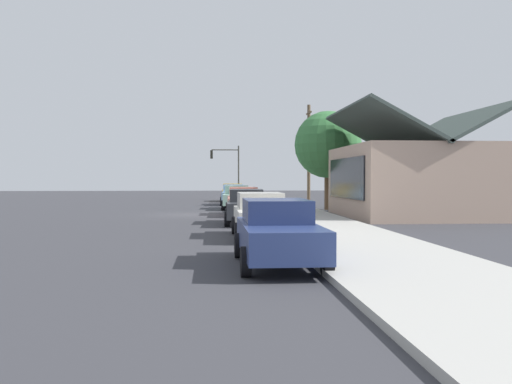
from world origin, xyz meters
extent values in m
plane|color=#38383D|center=(0.00, 0.00, 0.00)|extent=(120.00, 120.00, 0.00)
cube|color=#B2AFA8|center=(0.00, 5.60, 0.08)|extent=(60.00, 4.20, 0.16)
cube|color=gold|center=(-18.01, 2.88, 0.68)|extent=(4.46, 1.90, 0.70)
cube|color=gold|center=(-18.45, 2.88, 1.31)|extent=(2.15, 1.65, 0.56)
cylinder|color=black|center=(-16.62, 3.79, 0.33)|extent=(0.66, 0.23, 0.66)
cylinder|color=black|center=(-16.64, 1.94, 0.33)|extent=(0.66, 0.23, 0.66)
cylinder|color=black|center=(-19.38, 3.82, 0.33)|extent=(0.66, 0.23, 0.66)
cylinder|color=black|center=(-19.40, 1.97, 0.33)|extent=(0.66, 0.23, 0.66)
cube|color=#8CB7E0|center=(-11.58, 2.73, 0.68)|extent=(4.74, 1.96, 0.70)
cube|color=#779CBE|center=(-12.05, 2.75, 1.31)|extent=(2.30, 1.64, 0.56)
cylinder|color=black|center=(-10.10, 3.54, 0.33)|extent=(0.67, 0.25, 0.66)
cylinder|color=black|center=(-10.18, 1.79, 0.33)|extent=(0.67, 0.25, 0.66)
cylinder|color=black|center=(-12.99, 3.67, 0.33)|extent=(0.67, 0.25, 0.66)
cylinder|color=black|center=(-13.07, 1.92, 0.33)|extent=(0.67, 0.25, 0.66)
cube|color=#9ED1BC|center=(-5.51, 2.73, 0.68)|extent=(4.93, 1.97, 0.70)
cube|color=#86B1A0|center=(-5.99, 2.76, 1.31)|extent=(2.40, 1.64, 0.56)
cylinder|color=black|center=(-3.96, 3.53, 0.33)|extent=(0.67, 0.25, 0.66)
cylinder|color=black|center=(-4.05, 1.79, 0.33)|extent=(0.67, 0.25, 0.66)
cylinder|color=black|center=(-6.97, 3.67, 0.33)|extent=(0.67, 0.25, 0.66)
cylinder|color=black|center=(-7.05, 1.93, 0.33)|extent=(0.67, 0.25, 0.66)
cube|color=#EA8C75|center=(0.68, 2.86, 0.68)|extent=(4.87, 1.84, 0.70)
cube|color=tan|center=(0.20, 2.86, 1.31)|extent=(2.35, 1.59, 0.56)
cylinder|color=black|center=(2.20, 3.71, 0.33)|extent=(0.66, 0.23, 0.66)
cylinder|color=black|center=(2.17, 1.95, 0.33)|extent=(0.66, 0.23, 0.66)
cylinder|color=black|center=(-0.80, 3.76, 0.33)|extent=(0.66, 0.23, 0.66)
cylinder|color=black|center=(-0.83, 2.00, 0.33)|extent=(0.66, 0.23, 0.66)
cube|color=#2D3035|center=(6.87, 2.67, 0.68)|extent=(4.56, 1.94, 0.70)
cube|color=#27292D|center=(6.42, 2.70, 1.31)|extent=(2.22, 1.61, 0.56)
cylinder|color=black|center=(8.30, 3.45, 0.33)|extent=(0.67, 0.25, 0.66)
cylinder|color=black|center=(8.21, 1.75, 0.33)|extent=(0.67, 0.25, 0.66)
cylinder|color=black|center=(5.52, 3.60, 0.33)|extent=(0.67, 0.25, 0.66)
cylinder|color=black|center=(5.43, 1.89, 0.33)|extent=(0.67, 0.25, 0.66)
cube|color=silver|center=(12.85, 2.84, 0.68)|extent=(4.60, 1.77, 0.70)
cube|color=beige|center=(12.39, 2.84, 1.31)|extent=(2.21, 1.56, 0.56)
cylinder|color=black|center=(14.27, 3.72, 0.33)|extent=(0.66, 0.22, 0.66)
cylinder|color=black|center=(14.27, 1.95, 0.33)|extent=(0.66, 0.22, 0.66)
cylinder|color=black|center=(11.42, 3.72, 0.33)|extent=(0.66, 0.22, 0.66)
cylinder|color=black|center=(11.42, 1.95, 0.33)|extent=(0.66, 0.22, 0.66)
cube|color=navy|center=(19.28, 2.72, 0.68)|extent=(4.80, 1.80, 0.70)
cube|color=navy|center=(18.80, 2.71, 1.31)|extent=(2.31, 1.57, 0.56)
cylinder|color=black|center=(20.76, 3.61, 0.33)|extent=(0.66, 0.22, 0.66)
cylinder|color=black|center=(20.77, 1.84, 0.33)|extent=(0.66, 0.22, 0.66)
cylinder|color=black|center=(17.79, 3.59, 0.33)|extent=(0.66, 0.22, 0.66)
cylinder|color=black|center=(17.80, 1.82, 0.33)|extent=(0.66, 0.22, 0.66)
cube|color=tan|center=(2.73, 12.00, 1.91)|extent=(9.51, 7.40, 3.83)
cube|color=black|center=(2.73, 8.26, 2.11)|extent=(7.60, 0.08, 2.14)
cube|color=#3F4C47|center=(2.73, 10.15, 4.81)|extent=(10.11, 4.00, 2.23)
cube|color=#3F4C47|center=(2.73, 13.85, 4.81)|extent=(10.11, 4.00, 2.23)
cylinder|color=brown|center=(-4.40, 8.73, 1.55)|extent=(0.44, 0.44, 3.10)
sphere|color=#38753D|center=(-4.40, 8.73, 4.32)|extent=(4.44, 4.44, 4.44)
cylinder|color=#383833|center=(-22.00, 3.60, 2.60)|extent=(0.14, 0.14, 5.20)
cylinder|color=#383833|center=(-22.00, 2.30, 4.80)|extent=(0.10, 2.60, 0.10)
cube|color=black|center=(-22.00, 1.00, 4.35)|extent=(0.28, 0.24, 0.80)
sphere|color=red|center=(-22.15, 1.00, 4.61)|extent=(0.16, 0.16, 0.16)
sphere|color=yellow|center=(-22.15, 1.00, 4.35)|extent=(0.16, 0.16, 0.16)
sphere|color=green|center=(-22.15, 1.00, 4.09)|extent=(0.16, 0.16, 0.16)
cylinder|color=brown|center=(-8.79, 8.20, 3.75)|extent=(0.24, 0.24, 7.50)
cube|color=brown|center=(-8.79, 8.20, 6.90)|extent=(1.80, 0.12, 0.12)
cylinder|color=red|center=(13.61, 4.20, 0.44)|extent=(0.22, 0.22, 0.55)
sphere|color=red|center=(13.61, 4.20, 0.78)|extent=(0.18, 0.18, 0.18)
camera|label=1|loc=(32.93, 1.14, 2.14)|focal=40.03mm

